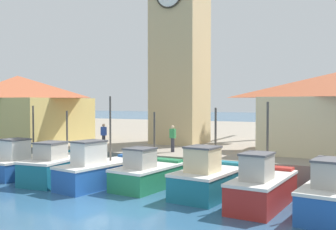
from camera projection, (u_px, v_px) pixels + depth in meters
ground_plane at (97, 211)px, 15.49m from camera, size 300.00×300.00×0.00m
quay_wharf at (262, 138)px, 39.56m from camera, size 120.00×40.00×1.26m
fishing_boat_far_left at (25, 163)px, 22.77m from camera, size 2.62×4.45×4.08m
fishing_boat_left_outer at (60, 166)px, 21.34m from camera, size 2.46×4.98×3.81m
fishing_boat_left_inner at (101, 170)px, 20.01m from camera, size 2.58×5.25×4.60m
fishing_boat_mid_left at (148, 174)px, 19.63m from camera, size 2.43×4.30×3.79m
fishing_boat_center at (209, 179)px, 17.90m from camera, size 2.59×4.50×4.03m
fishing_boat_mid_right at (262, 187)px, 16.11m from camera, size 2.09×4.69×4.30m
fishing_boat_right_inner at (335, 194)px, 15.02m from camera, size 2.47×5.37×4.56m
clock_tower at (180, 39)px, 28.96m from camera, size 4.00×4.00×16.30m
warehouse_left at (18, 107)px, 31.46m from camera, size 10.40×7.39×5.15m
dock_worker_near_tower at (104, 135)px, 25.72m from camera, size 0.34×0.22×1.62m
dock_worker_along_quay at (173, 138)px, 23.83m from camera, size 0.34×0.22×1.62m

